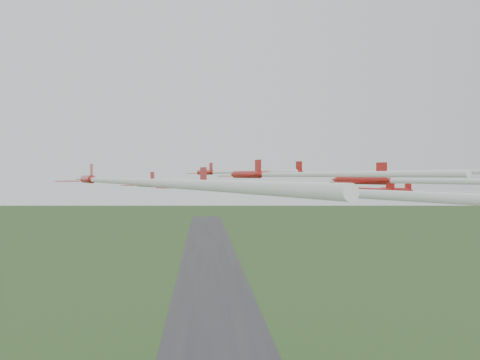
{
  "coord_description": "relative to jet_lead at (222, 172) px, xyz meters",
  "views": [
    {
      "loc": [
        -4.82,
        -85.41,
        55.81
      ],
      "look_at": [
        1.54,
        5.76,
        55.09
      ],
      "focal_mm": 40.0,
      "sensor_mm": 36.0,
      "label": 1
    }
  ],
  "objects": [
    {
      "name": "jet_trail_solo",
      "position": [
        19.96,
        -46.29,
        -1.2
      ],
      "size": [
        21.6,
        46.12,
        2.59
      ],
      "rotation": [
        0.0,
        0.0,
        0.4
      ],
      "color": "red"
    },
    {
      "name": "jet_row2_left",
      "position": [
        -6.87,
        -20.1,
        -2.09
      ],
      "size": [
        27.45,
        57.32,
        2.59
      ],
      "rotation": [
        0.0,
        0.0,
        0.42
      ],
      "color": "red"
    },
    {
      "name": "jet_row2_right",
      "position": [
        20.87,
        -12.57,
        -0.14
      ],
      "size": [
        31.95,
        61.83,
        2.76
      ],
      "rotation": [
        0.0,
        0.0,
        0.46
      ],
      "color": "red"
    },
    {
      "name": "jet_lead",
      "position": [
        0.0,
        0.0,
        0.0
      ],
      "size": [
        16.53,
        39.66,
        2.34
      ],
      "rotation": [
        0.0,
        0.0,
        0.35
      ],
      "color": "red"
    },
    {
      "name": "runway",
      "position": [
        1.27,
        186.02,
        -56.47
      ],
      "size": [
        38.0,
        900.0,
        0.04
      ],
      "primitive_type": "cube",
      "color": "#313134",
      "rests_on": "ground"
    },
    {
      "name": "jet_row4_left",
      "position": [
        -0.67,
        -43.51,
        -1.88
      ],
      "size": [
        21.3,
        49.31,
        2.77
      ],
      "rotation": [
        0.0,
        0.0,
        0.37
      ],
      "color": "red"
    },
    {
      "name": "jet_row3_left",
      "position": [
        -13.02,
        -43.63,
        -1.16
      ],
      "size": [
        24.24,
        63.15,
        2.53
      ],
      "rotation": [
        0.0,
        0.0,
        0.33
      ],
      "color": "red"
    },
    {
      "name": "jet_row3_right",
      "position": [
        37.63,
        -20.43,
        -3.35
      ],
      "size": [
        23.57,
        60.51,
        2.39
      ],
      "rotation": [
        0.0,
        0.0,
        0.34
      ],
      "color": "red"
    },
    {
      "name": "jet_row4_right",
      "position": [
        29.78,
        -34.62,
        -3.12
      ],
      "size": [
        27.9,
        61.82,
        2.66
      ],
      "rotation": [
        0.0,
        0.0,
        0.4
      ],
      "color": "red"
    },
    {
      "name": "jet_row3_mid",
      "position": [
        7.31,
        -24.11,
        -0.48
      ],
      "size": [
        20.6,
        47.49,
        2.86
      ],
      "rotation": [
        0.0,
        0.0,
        0.36
      ],
      "color": "red"
    }
  ]
}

